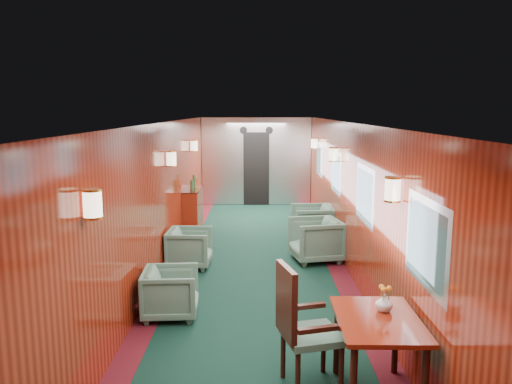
% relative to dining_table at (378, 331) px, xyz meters
% --- Properties ---
extents(room, '(12.00, 12.10, 2.40)m').
position_rel_dining_table_xyz_m(room, '(-1.09, 3.53, 0.98)').
color(room, black).
rests_on(room, ground).
extents(bulkhead, '(2.98, 0.17, 2.39)m').
position_rel_dining_table_xyz_m(bulkhead, '(-1.09, 9.44, 0.53)').
color(bulkhead, silver).
rests_on(bulkhead, ground).
extents(windows_right, '(0.02, 8.60, 0.80)m').
position_rel_dining_table_xyz_m(windows_right, '(0.39, 3.78, 0.80)').
color(windows_right, silver).
rests_on(windows_right, ground).
extents(wall_sconces, '(2.97, 7.97, 0.25)m').
position_rel_dining_table_xyz_m(wall_sconces, '(-1.09, 4.10, 1.14)').
color(wall_sconces, beige).
rests_on(wall_sconces, ground).
extents(dining_table, '(0.73, 1.04, 0.78)m').
position_rel_dining_table_xyz_m(dining_table, '(0.00, 0.00, 0.00)').
color(dining_table, maroon).
rests_on(dining_table, ground).
extents(side_chair, '(0.65, 0.67, 1.20)m').
position_rel_dining_table_xyz_m(side_chair, '(-0.67, 0.18, 0.00)').
color(side_chair, '#1D4439').
rests_on(side_chair, ground).
extents(credenza, '(0.33, 1.07, 1.23)m').
position_rel_dining_table_xyz_m(credenza, '(-2.43, 6.20, -0.16)').
color(credenza, maroon).
rests_on(credenza, ground).
extents(flower_vase, '(0.17, 0.17, 0.16)m').
position_rel_dining_table_xyz_m(flower_vase, '(0.09, 0.15, 0.21)').
color(flower_vase, beige).
rests_on(flower_vase, dining_table).
extents(armchair_left_near, '(0.73, 0.71, 0.63)m').
position_rel_dining_table_xyz_m(armchair_left_near, '(-2.17, 1.83, -0.34)').
color(armchair_left_near, '#1D4439').
rests_on(armchair_left_near, ground).
extents(armchair_left_far, '(0.74, 0.72, 0.65)m').
position_rel_dining_table_xyz_m(armchair_left_far, '(-2.20, 3.86, -0.33)').
color(armchair_left_far, '#1D4439').
rests_on(armchair_left_far, ground).
extents(armchair_right_near, '(0.96, 0.94, 0.74)m').
position_rel_dining_table_xyz_m(armchair_right_near, '(-0.06, 4.20, -0.28)').
color(armchair_right_near, '#1D4439').
rests_on(armchair_right_near, ground).
extents(armchair_right_far, '(0.86, 0.84, 0.74)m').
position_rel_dining_table_xyz_m(armchair_right_far, '(0.03, 5.48, -0.28)').
color(armchair_right_far, '#1D4439').
rests_on(armchair_right_far, ground).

